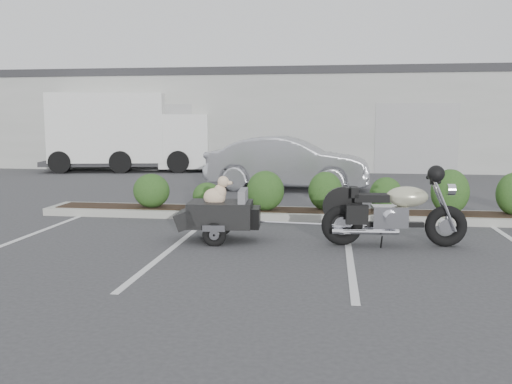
# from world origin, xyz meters

# --- Properties ---
(ground) EXTENTS (90.00, 90.00, 0.00)m
(ground) POSITION_xyz_m (0.00, 0.00, 0.00)
(ground) COLOR #38383A
(ground) RESTS_ON ground
(planter_kerb) EXTENTS (12.00, 1.00, 0.15)m
(planter_kerb) POSITION_xyz_m (1.00, 2.20, 0.07)
(planter_kerb) COLOR #9E9E93
(planter_kerb) RESTS_ON ground
(building) EXTENTS (26.00, 10.00, 4.00)m
(building) POSITION_xyz_m (0.00, 17.00, 2.00)
(building) COLOR #9EA099
(building) RESTS_ON ground
(motorcycle) EXTENTS (2.27, 0.79, 1.30)m
(motorcycle) POSITION_xyz_m (1.90, -0.09, 0.52)
(motorcycle) COLOR black
(motorcycle) RESTS_ON ground
(pet_trailer) EXTENTS (1.82, 1.02, 1.08)m
(pet_trailer) POSITION_xyz_m (-0.89, -0.07, 0.45)
(pet_trailer) COLOR black
(pet_trailer) RESTS_ON ground
(sedan) EXTENTS (4.69, 1.95, 1.51)m
(sedan) POSITION_xyz_m (-0.32, 6.71, 0.75)
(sedan) COLOR #A9AAB0
(sedan) RESTS_ON ground
(dumpster) EXTENTS (1.81, 1.29, 1.16)m
(dumpster) POSITION_xyz_m (-0.87, 9.88, 0.59)
(dumpster) COLOR navy
(dumpster) RESTS_ON ground
(delivery_truck) EXTENTS (6.81, 3.31, 2.99)m
(delivery_truck) POSITION_xyz_m (-6.97, 11.76, 1.44)
(delivery_truck) COLOR silver
(delivery_truck) RESTS_ON ground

